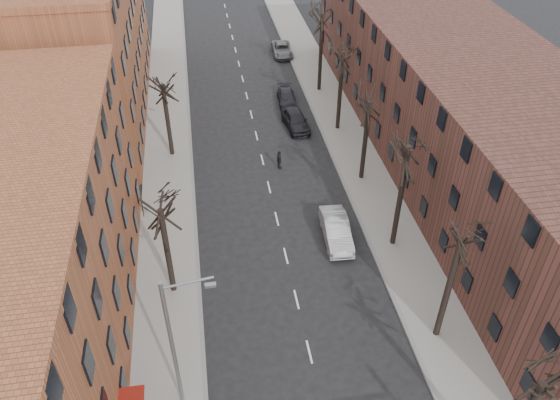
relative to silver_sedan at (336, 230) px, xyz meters
name	(u,v)px	position (x,y,z in m)	size (l,w,h in m)	color
sidewalk_left	(168,148)	(-11.78, 13.85, -0.74)	(4.00, 90.00, 0.15)	gray
sidewalk_right	(344,133)	(4.22, 13.85, -0.74)	(4.00, 90.00, 0.15)	gray
building_left_far	(70,39)	(-19.78, 22.85, 6.19)	(12.00, 28.00, 14.00)	brown
building_right	(460,104)	(12.22, 8.85, 4.19)	(12.00, 50.00, 10.00)	#532D27
tree_right_b	(436,335)	(3.82, -9.15, -0.81)	(5.20, 5.20, 10.80)	black
tree_right_c	(392,244)	(3.82, -1.15, -0.81)	(5.20, 5.20, 11.60)	black
tree_right_d	(361,178)	(3.82, 6.85, -0.81)	(5.20, 5.20, 10.00)	black
tree_right_e	(337,129)	(3.82, 14.85, -0.81)	(5.20, 5.20, 10.80)	black
tree_right_f	(319,90)	(3.82, 22.85, -0.81)	(5.20, 5.20, 11.60)	black
tree_left_a	(174,290)	(-11.38, -3.15, -0.81)	(5.20, 5.20, 9.50)	black
tree_left_b	(173,155)	(-11.38, 12.85, -0.81)	(5.20, 5.20, 9.50)	black
streetlight	(175,341)	(-10.81, -11.15, 4.20)	(2.45, 0.22, 9.03)	slate
silver_sedan	(336,230)	(0.00, 0.00, 0.00)	(1.72, 4.94, 1.63)	#A8ABAF
parked_car_near	(296,120)	(0.02, 15.79, 0.00)	(1.91, 4.75, 1.62)	black
parked_car_mid	(287,97)	(0.02, 20.67, -0.21)	(1.70, 4.19, 1.22)	black
parked_car_far	(282,49)	(1.52, 32.53, -0.15)	(2.19, 4.75, 1.32)	slate
pedestrian_crossing	(279,160)	(-2.55, 9.39, 0.03)	(0.99, 0.41, 1.69)	black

